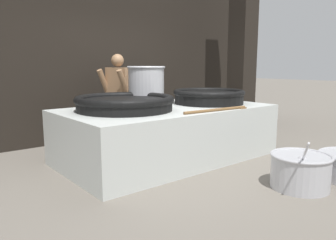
{
  "coord_description": "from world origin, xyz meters",
  "views": [
    {
      "loc": [
        -3.18,
        -3.89,
        1.44
      ],
      "look_at": [
        0.0,
        0.0,
        0.61
      ],
      "focal_mm": 35.0,
      "sensor_mm": 36.0,
      "label": 1
    }
  ],
  "objects_px": {
    "giant_wok_far": "(209,96)",
    "cook": "(118,96)",
    "prep_bowl_vegetables": "(300,169)",
    "stock_pot": "(146,84)",
    "giant_wok_near": "(125,103)"
  },
  "relations": [
    {
      "from": "giant_wok_far",
      "to": "cook",
      "type": "height_order",
      "value": "cook"
    },
    {
      "from": "prep_bowl_vegetables",
      "to": "stock_pot",
      "type": "bearing_deg",
      "value": 98.97
    },
    {
      "from": "stock_pot",
      "to": "cook",
      "type": "xyz_separation_m",
      "value": [
        -0.07,
        0.8,
        -0.24
      ]
    },
    {
      "from": "stock_pot",
      "to": "prep_bowl_vegetables",
      "type": "bearing_deg",
      "value": -81.03
    },
    {
      "from": "giant_wok_near",
      "to": "giant_wok_far",
      "type": "bearing_deg",
      "value": -5.22
    },
    {
      "from": "stock_pot",
      "to": "giant_wok_near",
      "type": "bearing_deg",
      "value": -146.45
    },
    {
      "from": "stock_pot",
      "to": "cook",
      "type": "distance_m",
      "value": 0.84
    },
    {
      "from": "giant_wok_near",
      "to": "cook",
      "type": "bearing_deg",
      "value": 63.28
    },
    {
      "from": "giant_wok_near",
      "to": "prep_bowl_vegetables",
      "type": "height_order",
      "value": "giant_wok_near"
    },
    {
      "from": "prep_bowl_vegetables",
      "to": "cook",
      "type": "bearing_deg",
      "value": 98.09
    },
    {
      "from": "giant_wok_near",
      "to": "prep_bowl_vegetables",
      "type": "relative_size",
      "value": 1.7
    },
    {
      "from": "cook",
      "to": "prep_bowl_vegetables",
      "type": "relative_size",
      "value": 1.99
    },
    {
      "from": "giant_wok_near",
      "to": "cook",
      "type": "height_order",
      "value": "cook"
    },
    {
      "from": "giant_wok_far",
      "to": "stock_pot",
      "type": "distance_m",
      "value": 1.07
    },
    {
      "from": "giant_wok_near",
      "to": "giant_wok_far",
      "type": "relative_size",
      "value": 1.18
    }
  ]
}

